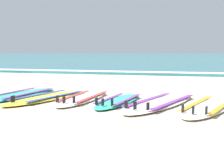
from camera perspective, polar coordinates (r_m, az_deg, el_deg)
ground_plane at (r=5.69m, az=-1.95°, el=-3.61°), size 80.00×80.00×0.00m
sea at (r=42.03m, az=12.91°, el=4.54°), size 80.00×60.00×0.10m
wave_foam_strip at (r=12.49m, az=7.51°, el=1.79°), size 80.00×0.73×0.11m
surfboard_0 at (r=6.97m, az=-15.27°, el=-1.75°), size 0.79×2.41×0.18m
surfboard_1 at (r=6.47m, az=-10.87°, el=-2.24°), size 1.07×2.41×0.18m
surfboard_2 at (r=6.27m, az=-4.91°, el=-2.40°), size 0.60×2.17×0.18m
surfboard_3 at (r=5.91m, az=1.13°, el=-2.88°), size 0.66×1.96×0.18m
surfboard_4 at (r=5.80m, az=8.37°, el=-3.12°), size 1.31×2.66×0.18m
surfboard_5 at (r=5.57m, az=16.28°, el=-3.67°), size 1.18×2.44×0.18m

